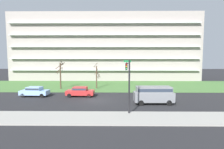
# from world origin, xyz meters

# --- Properties ---
(ground) EXTENTS (160.00, 160.00, 0.00)m
(ground) POSITION_xyz_m (0.00, 0.00, 0.00)
(ground) COLOR #232326
(sidewalk_curb_near) EXTENTS (80.00, 4.00, 0.15)m
(sidewalk_curb_near) POSITION_xyz_m (0.00, -8.00, 0.07)
(sidewalk_curb_near) COLOR #99968E
(sidewalk_curb_near) RESTS_ON ground
(grass_lawn_strip) EXTENTS (80.00, 16.00, 0.08)m
(grass_lawn_strip) POSITION_xyz_m (0.00, 14.00, 0.04)
(grass_lawn_strip) COLOR #477238
(grass_lawn_strip) RESTS_ON ground
(apartment_building) EXTENTS (52.05, 12.48, 18.42)m
(apartment_building) POSITION_xyz_m (0.00, 27.76, 9.21)
(apartment_building) COLOR #9E938C
(apartment_building) RESTS_ON ground
(tree_far_left) EXTENTS (1.96, 1.60, 5.70)m
(tree_far_left) POSITION_xyz_m (-8.13, 9.61, 3.04)
(tree_far_left) COLOR #4C3828
(tree_far_left) RESTS_ON ground
(tree_left) EXTENTS (1.42, 1.45, 5.27)m
(tree_left) POSITION_xyz_m (-0.94, 10.26, 2.52)
(tree_left) COLOR #4C3828
(tree_left) RESTS_ON ground
(sedan_red_near_left) EXTENTS (4.46, 1.94, 1.57)m
(sedan_red_near_left) POSITION_xyz_m (-2.87, 2.50, 0.87)
(sedan_red_near_left) COLOR #B22828
(sedan_red_near_left) RESTS_ON ground
(van_gray_center_left) EXTENTS (5.24, 2.10, 2.36)m
(van_gray_center_left) POSITION_xyz_m (7.87, -2.00, 1.40)
(van_gray_center_left) COLOR slate
(van_gray_center_left) RESTS_ON ground
(sedan_blue_center_right) EXTENTS (4.47, 1.99, 1.57)m
(sedan_blue_center_right) POSITION_xyz_m (-10.21, 2.50, 0.87)
(sedan_blue_center_right) COLOR #8CB2E0
(sedan_blue_center_right) RESTS_ON ground
(traffic_signal_mast) EXTENTS (0.90, 4.94, 5.92)m
(traffic_signal_mast) POSITION_xyz_m (4.20, -4.90, 4.05)
(traffic_signal_mast) COLOR black
(traffic_signal_mast) RESTS_ON ground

